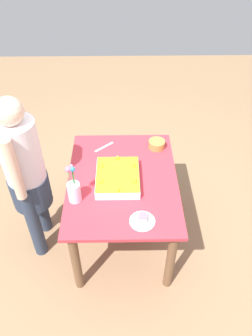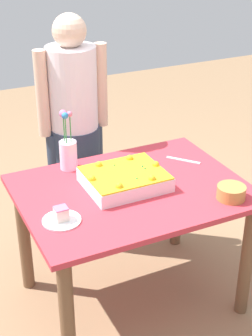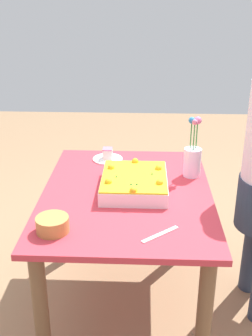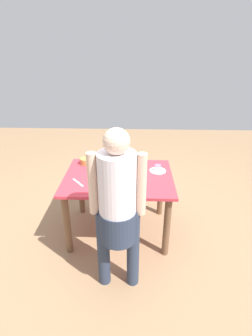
{
  "view_description": "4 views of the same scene",
  "coord_description": "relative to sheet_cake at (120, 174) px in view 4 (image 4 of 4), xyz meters",
  "views": [
    {
      "loc": [
        -1.86,
        -0.0,
        2.55
      ],
      "look_at": [
        0.01,
        -0.03,
        0.83
      ],
      "focal_mm": 35.0,
      "sensor_mm": 36.0,
      "label": 1
    },
    {
      "loc": [
        -1.03,
        -2.07,
        2.04
      ],
      "look_at": [
        -0.04,
        -0.02,
        0.86
      ],
      "focal_mm": 55.0,
      "sensor_mm": 36.0,
      "label": 2
    },
    {
      "loc": [
        1.95,
        0.08,
        1.71
      ],
      "look_at": [
        -0.04,
        -0.01,
        0.84
      ],
      "focal_mm": 45.0,
      "sensor_mm": 36.0,
      "label": 3
    },
    {
      "loc": [
        -0.17,
        2.49,
        2.03
      ],
      "look_at": [
        -0.08,
        0.03,
        0.84
      ],
      "focal_mm": 28.0,
      "sensor_mm": 36.0,
      "label": 4
    }
  ],
  "objects": [
    {
      "name": "dining_table",
      "position": [
        0.02,
        -0.04,
        -0.17
      ],
      "size": [
        1.16,
        0.87,
        0.73
      ],
      "color": "#C2323E",
      "rests_on": "ground_plane"
    },
    {
      "name": "sheet_cake",
      "position": [
        0.0,
        0.0,
        0.0
      ],
      "size": [
        0.41,
        0.34,
        0.1
      ],
      "color": "white",
      "rests_on": "dining_table"
    },
    {
      "name": "flower_vase",
      "position": [
        -0.19,
        0.32,
        0.06
      ],
      "size": [
        0.1,
        0.1,
        0.34
      ],
      "color": "white",
      "rests_on": "dining_table"
    },
    {
      "name": "serving_plate_with_slice",
      "position": [
        -0.41,
        -0.17,
        -0.02
      ],
      "size": [
        0.18,
        0.18,
        0.07
      ],
      "color": "white",
      "rests_on": "dining_table"
    },
    {
      "name": "fruit_bowl",
      "position": [
        0.42,
        -0.34,
        -0.01
      ],
      "size": [
        0.14,
        0.14,
        0.07
      ],
      "primitive_type": "cylinder",
      "color": "#BC8040",
      "rests_on": "dining_table"
    },
    {
      "name": "ground_plane",
      "position": [
        0.02,
        -0.04,
        -0.77
      ],
      "size": [
        8.0,
        8.0,
        0.0
      ],
      "primitive_type": "plane",
      "color": "#927050"
    },
    {
      "name": "person_standing",
      "position": [
        -0.02,
        0.7,
        0.08
      ],
      "size": [
        0.45,
        0.31,
        1.49
      ],
      "rotation": [
        0.0,
        0.0,
        -1.57
      ],
      "color": "#2A354A",
      "rests_on": "ground_plane"
    },
    {
      "name": "cake_knife",
      "position": [
        0.43,
        0.12,
        -0.04
      ],
      "size": [
        0.14,
        0.17,
        0.0
      ],
      "primitive_type": "cube",
      "rotation": [
        0.0,
        0.0,
        2.27
      ],
      "color": "silver",
      "rests_on": "dining_table"
    }
  ]
}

